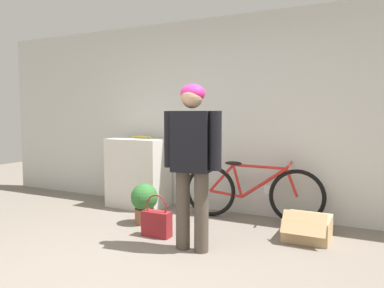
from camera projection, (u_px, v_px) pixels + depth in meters
wall_back at (229, 115)px, 4.98m from camera, size 8.00×0.07×2.60m
side_shelf at (139, 173)px, 5.33m from camera, size 0.81×0.52×0.97m
person at (192, 152)px, 3.56m from camera, size 0.60×0.28×1.60m
bicycle at (252, 192)px, 4.63m from camera, size 1.74×0.46×0.74m
banana at (142, 137)px, 5.36m from camera, size 0.35×0.09×0.04m
handbag at (157, 222)px, 4.03m from camera, size 0.32×0.13×0.46m
cardboard_box at (307, 228)px, 3.95m from camera, size 0.46×0.55×0.33m
potted_plant at (144, 201)px, 4.49m from camera, size 0.33×0.33×0.49m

